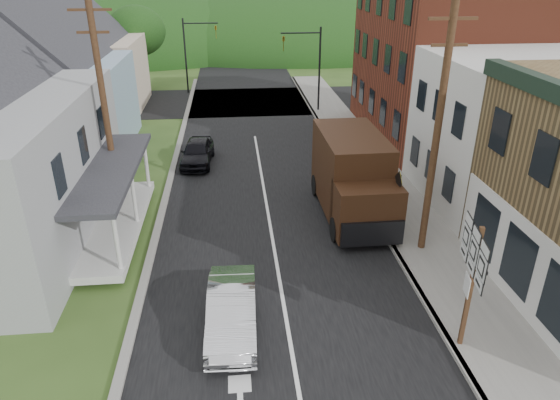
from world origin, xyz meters
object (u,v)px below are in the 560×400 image
object	(u,v)px
silver_sedan	(232,311)
delivery_van	(353,177)
route_sign_cluster	(472,271)
warning_sign	(398,196)
dark_sedan	(197,152)

from	to	relation	value
silver_sedan	delivery_van	world-z (taller)	delivery_van
route_sign_cluster	warning_sign	world-z (taller)	route_sign_cluster
route_sign_cluster	warning_sign	bearing A→B (deg)	100.49
dark_sedan	warning_sign	bearing A→B (deg)	-44.09
silver_sedan	delivery_van	size ratio (longest dim) A/B	0.65
silver_sedan	route_sign_cluster	size ratio (longest dim) A/B	1.08
route_sign_cluster	silver_sedan	bearing A→B (deg)	178.21
silver_sedan	delivery_van	xyz separation A→B (m)	(5.25, 7.07, 1.10)
delivery_van	dark_sedan	bearing A→B (deg)	134.70
delivery_van	warning_sign	world-z (taller)	delivery_van
silver_sedan	route_sign_cluster	distance (m)	6.83
dark_sedan	delivery_van	distance (m)	9.84
silver_sedan	delivery_van	distance (m)	8.87
dark_sedan	silver_sedan	bearing A→B (deg)	-78.51
warning_sign	dark_sedan	bearing A→B (deg)	130.06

